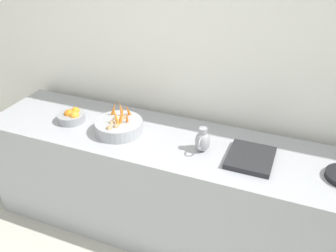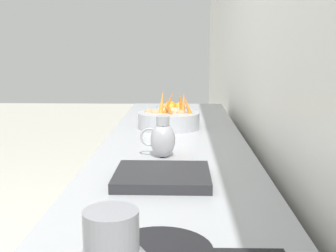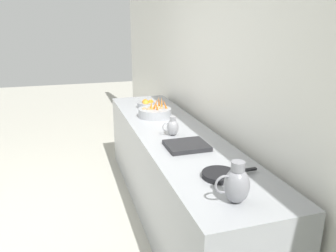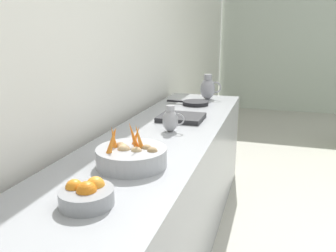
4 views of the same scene
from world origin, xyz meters
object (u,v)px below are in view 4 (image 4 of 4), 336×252
object	(u,v)px
orange_bowl	(87,194)
metal_pitcher_tall	(208,88)
metal_pitcher_short	(171,120)
skillet_on_counter	(195,103)
vegetable_colander	(131,156)

from	to	relation	value
orange_bowl	metal_pitcher_tall	distance (m)	2.34
metal_pitcher_short	skillet_on_counter	world-z (taller)	metal_pitcher_short
metal_pitcher_short	skillet_on_counter	bearing A→B (deg)	92.55
vegetable_colander	skillet_on_counter	size ratio (longest dim) A/B	0.90
metal_pitcher_tall	skillet_on_counter	bearing A→B (deg)	-100.55
metal_pitcher_short	orange_bowl	bearing A→B (deg)	-90.76
orange_bowl	metal_pitcher_short	bearing A→B (deg)	89.24
metal_pitcher_short	skillet_on_counter	xyz separation A→B (m)	(-0.04, 0.92, -0.06)
vegetable_colander	orange_bowl	bearing A→B (deg)	-90.83
orange_bowl	vegetable_colander	bearing A→B (deg)	89.17
metal_pitcher_tall	metal_pitcher_short	xyz separation A→B (m)	(-0.02, -1.24, -0.03)
vegetable_colander	orange_bowl	distance (m)	0.43
vegetable_colander	metal_pitcher_short	world-z (taller)	vegetable_colander
orange_bowl	skillet_on_counter	world-z (taller)	orange_bowl
vegetable_colander	skillet_on_counter	distance (m)	1.59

